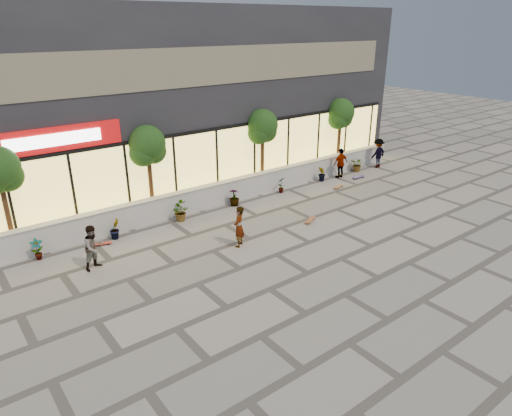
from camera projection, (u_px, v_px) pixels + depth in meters
ground at (341, 259)px, 16.11m from camera, size 80.00×80.00×0.00m
planter_wall at (229, 191)px, 21.05m from camera, size 22.00×0.42×1.04m
retail_building at (168, 95)px, 23.67m from camera, size 24.00×9.17×8.50m
shrub_a at (37, 249)px, 15.90m from camera, size 0.43×0.29×0.81m
shrub_b at (115, 229)px, 17.48m from camera, size 0.57×0.57×0.81m
shrub_c at (179, 212)px, 19.06m from camera, size 0.68×0.77×0.81m
shrub_d at (234, 197)px, 20.64m from camera, size 0.64×0.64×0.81m
shrub_e at (281, 185)px, 22.22m from camera, size 0.46×0.35×0.81m
shrub_f at (322, 174)px, 23.80m from camera, size 0.55×0.57×0.81m
shrub_g at (358, 164)px, 25.38m from camera, size 0.77×0.84×0.81m
tree_midwest at (148, 148)px, 18.66m from camera, size 1.60×1.50×3.92m
tree_mideast at (262, 128)px, 22.05m from camera, size 1.60×1.50×3.92m
tree_east at (341, 115)px, 25.15m from camera, size 1.60×1.50×3.92m
skater_center at (239, 227)px, 16.75m from camera, size 0.68×0.64×1.56m
skater_left at (94, 247)px, 15.23m from camera, size 0.91×0.81×1.56m
skater_right_near at (341, 163)px, 24.22m from camera, size 0.96×0.44×1.60m
skater_right_far at (378, 153)px, 25.95m from camera, size 1.08×0.62×1.67m
skateboard_center at (310, 220)px, 19.07m from camera, size 0.82×0.52×0.10m
skateboard_left at (102, 243)px, 17.06m from camera, size 0.75×0.41×0.09m
skateboard_right_near at (339, 186)px, 22.97m from camera, size 0.78×0.35×0.09m
skateboard_right_far at (359, 177)px, 24.38m from camera, size 0.85×0.24×0.10m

